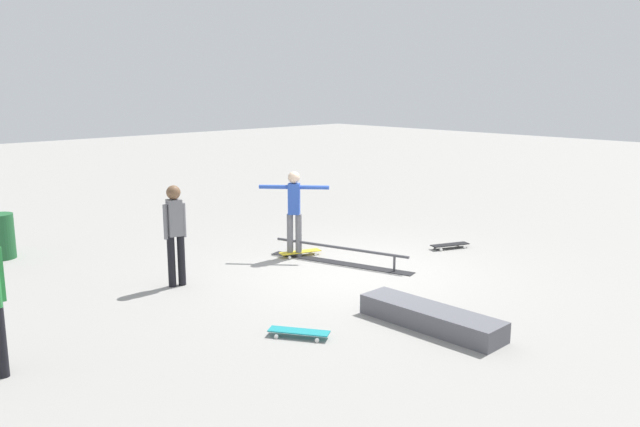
# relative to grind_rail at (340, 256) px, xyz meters

# --- Properties ---
(ground_plane) EXTENTS (60.00, 60.00, 0.00)m
(ground_plane) POSITION_rel_grind_rail_xyz_m (-0.55, 0.20, -0.14)
(ground_plane) COLOR gray
(grind_rail) EXTENTS (2.83, 1.01, 0.32)m
(grind_rail) POSITION_rel_grind_rail_xyz_m (0.00, 0.00, 0.00)
(grind_rail) COLOR black
(grind_rail) RESTS_ON ground_plane
(skate_ledge) EXTENTS (2.09, 0.56, 0.28)m
(skate_ledge) POSITION_rel_grind_rail_xyz_m (-3.07, 1.37, 0.00)
(skate_ledge) COLOR #595960
(skate_ledge) RESTS_ON ground_plane
(skater_main) EXTENTS (1.03, 0.93, 1.63)m
(skater_main) POSITION_rel_grind_rail_xyz_m (0.93, 0.28, 0.81)
(skater_main) COLOR slate
(skater_main) RESTS_ON ground_plane
(skateboard_main) EXTENTS (0.44, 0.82, 0.09)m
(skateboard_main) POSITION_rel_grind_rail_xyz_m (0.89, 0.17, -0.06)
(skateboard_main) COLOR yellow
(skateboard_main) RESTS_ON ground_plane
(bystander_grey_shirt) EXTENTS (0.24, 0.38, 1.65)m
(bystander_grey_shirt) POSITION_rel_grind_rail_xyz_m (0.90, 2.86, 0.80)
(bystander_grey_shirt) COLOR black
(bystander_grey_shirt) RESTS_ON ground_plane
(loose_skateboard_black) EXTENTS (0.49, 0.82, 0.09)m
(loose_skateboard_black) POSITION_rel_grind_rail_xyz_m (-0.76, -2.36, -0.06)
(loose_skateboard_black) COLOR black
(loose_skateboard_black) RESTS_ON ground_plane
(loose_skateboard_teal) EXTENTS (0.78, 0.60, 0.09)m
(loose_skateboard_teal) POSITION_rel_grind_rail_xyz_m (-2.10, 2.89, -0.06)
(loose_skateboard_teal) COLOR teal
(loose_skateboard_teal) RESTS_ON ground_plane
(trash_bin) EXTENTS (0.50, 0.50, 0.85)m
(trash_bin) POSITION_rel_grind_rail_xyz_m (4.65, 4.34, 0.29)
(trash_bin) COLOR #1E592D
(trash_bin) RESTS_ON ground_plane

